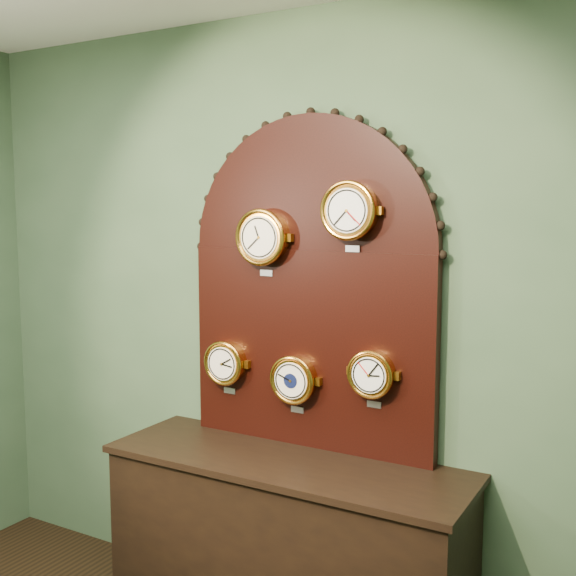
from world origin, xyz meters
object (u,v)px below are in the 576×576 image
Objects in this scene: arabic_clock at (350,211)px; shop_counter at (286,553)px; barometer at (294,379)px; display_board at (310,273)px; tide_clock at (372,374)px; hygrometer at (226,363)px; roman_clock at (262,237)px.

shop_counter is at bearing -145.64° from arabic_clock.
barometer is at bearing 106.33° from shop_counter.
display_board is 0.53m from tide_clock.
barometer is at bearing -0.06° from hygrometer.
barometer is at bearing -179.92° from tide_clock.
shop_counter is 1.41m from roman_clock.
tide_clock is at bearing 0.08° from barometer.
display_board is at bearing 163.24° from arabic_clock.
tide_clock is at bearing 24.78° from shop_counter.
roman_clock reaches higher than barometer.
shop_counter is 6.14× the size of tide_clock.
shop_counter is at bearing -20.08° from hygrometer.
roman_clock is 0.45m from arabic_clock.
display_board is at bearing 90.00° from shop_counter.
arabic_clock is at bearing -0.12° from barometer.
display_board is 5.87× the size of tide_clock.
shop_counter is 0.90m from hygrometer.
hygrometer is (-0.64, 0.00, -0.73)m from arabic_clock.
display_board is 0.49m from barometer.
display_board is 4.94× the size of roman_clock.
shop_counter is 0.90m from tide_clock.
arabic_clock is 0.97m from hygrometer.
shop_counter is 5.27× the size of arabic_clock.
arabic_clock is 1.16× the size of tide_clock.
arabic_clock is at bearing 34.36° from shop_counter.
roman_clock is at bearing 143.90° from shop_counter.
shop_counter is 1.05× the size of display_board.
display_board is 5.04× the size of arabic_clock.
hygrometer is at bearing -179.99° from tide_clock.
tide_clock is at bearing 0.01° from hygrometer.
roman_clock is 1.16× the size of hygrometer.
barometer is (0.16, 0.00, -0.64)m from roman_clock.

